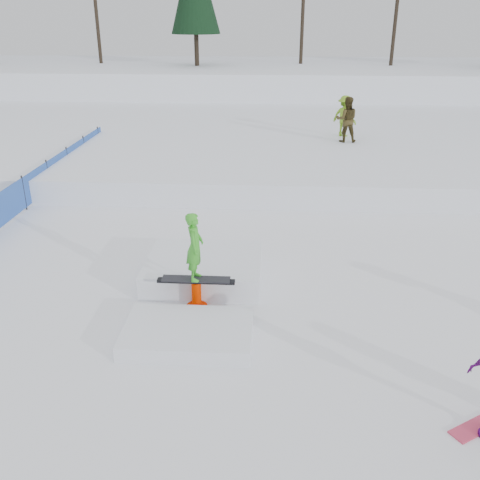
# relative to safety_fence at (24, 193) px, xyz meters

# --- Properties ---
(ground) EXTENTS (120.00, 120.00, 0.00)m
(ground) POSITION_rel_safety_fence_xyz_m (6.50, -6.60, -0.55)
(ground) COLOR white
(snow_berm) EXTENTS (60.00, 14.00, 2.40)m
(snow_berm) POSITION_rel_safety_fence_xyz_m (6.50, 23.40, 0.65)
(snow_berm) COLOR white
(snow_berm) RESTS_ON ground
(snow_midrise) EXTENTS (50.00, 18.00, 0.80)m
(snow_midrise) POSITION_rel_safety_fence_xyz_m (6.50, 9.40, -0.15)
(snow_midrise) COLOR white
(snow_midrise) RESTS_ON ground
(safety_fence) EXTENTS (0.05, 16.00, 1.10)m
(safety_fence) POSITION_rel_safety_fence_xyz_m (0.00, 0.00, 0.00)
(safety_fence) COLOR #2A52A9
(safety_fence) RESTS_ON ground
(walker_olive) EXTENTS (0.89, 0.70, 1.81)m
(walker_olive) POSITION_rel_safety_fence_xyz_m (10.64, 6.65, 1.16)
(walker_olive) COLOR #382F14
(walker_olive) RESTS_ON snow_midrise
(walker_ygreen) EXTENTS (1.25, 1.19, 1.70)m
(walker_ygreen) POSITION_rel_safety_fence_xyz_m (10.69, 7.74, 1.10)
(walker_ygreen) COLOR #71A71E
(walker_ygreen) RESTS_ON snow_midrise
(jib_rail_feature) EXTENTS (2.60, 4.40, 2.11)m
(jib_rail_feature) POSITION_rel_safety_fence_xyz_m (6.16, -5.12, -0.25)
(jib_rail_feature) COLOR white
(jib_rail_feature) RESTS_ON ground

